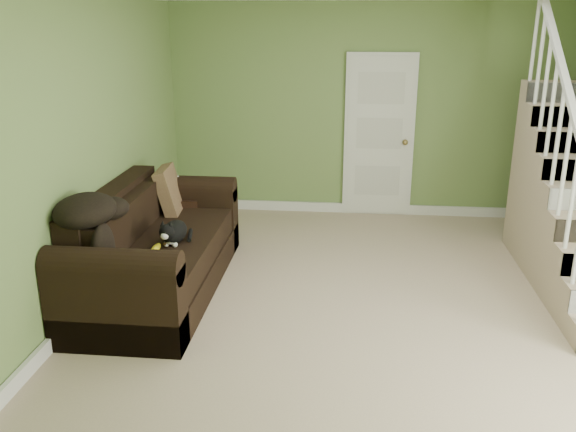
% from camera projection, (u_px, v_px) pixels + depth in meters
% --- Properties ---
extents(floor, '(5.00, 5.50, 0.01)m').
position_uv_depth(floor, '(374.00, 308.00, 5.32)').
color(floor, tan).
rests_on(floor, ground).
extents(wall_back, '(5.00, 0.04, 2.60)m').
position_uv_depth(wall_back, '(372.00, 112.00, 7.51)').
color(wall_back, '#73924F').
rests_on(wall_back, floor).
extents(wall_front, '(5.00, 0.04, 2.60)m').
position_uv_depth(wall_front, '(410.00, 329.00, 2.32)').
color(wall_front, '#73924F').
rests_on(wall_front, floor).
extents(wall_left, '(0.04, 5.50, 2.60)m').
position_uv_depth(wall_left, '(84.00, 156.00, 5.16)').
color(wall_left, '#73924F').
rests_on(wall_left, floor).
extents(baseboard_back, '(5.00, 0.04, 0.12)m').
position_uv_depth(baseboard_back, '(368.00, 208.00, 7.87)').
color(baseboard_back, white).
rests_on(baseboard_back, floor).
extents(baseboard_left, '(0.04, 5.50, 0.12)m').
position_uv_depth(baseboard_left, '(101.00, 289.00, 5.55)').
color(baseboard_left, white).
rests_on(baseboard_left, floor).
extents(door, '(0.86, 0.12, 2.02)m').
position_uv_depth(door, '(379.00, 136.00, 7.56)').
color(door, white).
rests_on(door, floor).
extents(sofa, '(1.04, 2.40, 0.95)m').
position_uv_depth(sofa, '(153.00, 252.00, 5.60)').
color(sofa, black).
rests_on(sofa, floor).
extents(side_table, '(0.62, 0.62, 0.82)m').
position_uv_depth(side_table, '(174.00, 221.00, 6.64)').
color(side_table, black).
rests_on(side_table, floor).
extents(cat, '(0.25, 0.54, 0.26)m').
position_uv_depth(cat, '(174.00, 232.00, 5.37)').
color(cat, black).
rests_on(cat, sofa).
extents(banana, '(0.06, 0.22, 0.06)m').
position_uv_depth(banana, '(156.00, 249.00, 5.19)').
color(banana, yellow).
rests_on(banana, sofa).
extents(throw_pillow, '(0.28, 0.51, 0.50)m').
position_uv_depth(throw_pillow, '(170.00, 191.00, 6.25)').
color(throw_pillow, '#492D1D').
rests_on(throw_pillow, sofa).
extents(throw_blanket, '(0.61, 0.71, 0.25)m').
position_uv_depth(throw_blanket, '(85.00, 210.00, 4.77)').
color(throw_blanket, black).
rests_on(throw_blanket, sofa).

